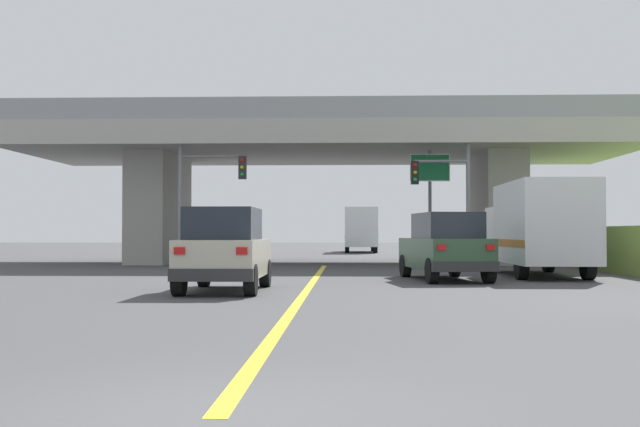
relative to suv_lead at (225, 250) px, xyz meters
The scene contains 10 objects.
ground 18.65m from the suv_lead, 83.93° to the left, with size 160.00×160.00×0.00m, color #424244.
overpass_bridge 19.00m from the suv_lead, 83.93° to the left, with size 28.11×10.67×7.04m.
lane_divider_stripe 2.47m from the suv_lead, 28.98° to the left, with size 0.20×28.51×0.01m, color yellow.
suv_lead is the anchor object (origin of this frame).
suv_crossing 7.62m from the suv_lead, 39.13° to the left, with size 2.48×4.89×2.02m.
box_truck 11.66m from the suv_lead, 37.42° to the left, with size 2.33×7.01×3.04m.
traffic_signal_nearside 15.64m from the suv_lead, 62.55° to the left, with size 2.45×0.36×5.10m.
traffic_signal_farside 14.32m from the suv_lead, 102.60° to the left, with size 2.86×0.36×5.51m.
highway_sign 16.76m from the suv_lead, 66.72° to the left, with size 1.72×0.17×4.99m.
semi_truck_distant 39.54m from the suv_lead, 84.28° to the left, with size 2.33×7.57×3.24m.
Camera 1 is at (1.01, -6.05, 1.42)m, focal length 44.67 mm.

